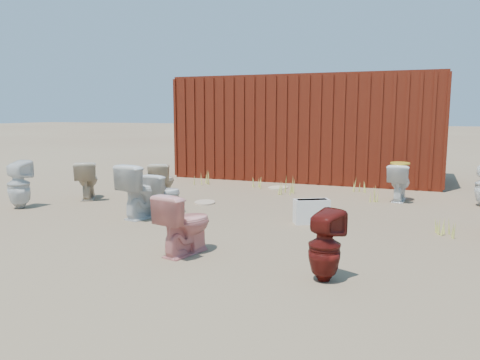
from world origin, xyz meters
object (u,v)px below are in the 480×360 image
(loose_tank, at_px, (312,211))
(toilet_back_beige_right, at_px, (163,181))
(toilet_front_pink, at_px, (185,223))
(toilet_front_maroon, at_px, (325,246))
(toilet_back_a, at_px, (19,185))
(toilet_back_beige_left, at_px, (87,180))
(shipping_container, at_px, (309,128))
(toilet_front_c, at_px, (144,190))
(toilet_back_yellowlid, at_px, (399,182))
(toilet_front_a, at_px, (164,194))

(loose_tank, bearing_deg, toilet_back_beige_right, 134.33)
(toilet_front_pink, relative_size, toilet_front_maroon, 1.02)
(toilet_back_a, relative_size, toilet_back_beige_right, 1.18)
(toilet_back_a, distance_m, toilet_back_beige_left, 1.20)
(shipping_container, relative_size, toilet_front_c, 7.33)
(toilet_front_pink, relative_size, toilet_back_yellowlid, 1.05)
(toilet_front_a, distance_m, toilet_back_a, 2.53)
(toilet_front_c, bearing_deg, loose_tank, -156.01)
(toilet_back_yellowlid, bearing_deg, toilet_back_beige_left, 24.36)
(toilet_front_pink, height_order, toilet_back_beige_right, toilet_front_pink)
(toilet_back_a, xyz_separation_m, toilet_back_yellowlid, (5.82, 2.96, -0.06))
(toilet_back_beige_left, bearing_deg, toilet_front_a, 129.68)
(toilet_front_pink, relative_size, toilet_back_beige_left, 1.01)
(toilet_front_pink, bearing_deg, toilet_front_c, -29.85)
(toilet_front_pink, xyz_separation_m, toilet_front_c, (-1.44, 1.42, 0.06))
(toilet_front_c, bearing_deg, toilet_front_pink, 147.75)
(toilet_front_pink, relative_size, loose_tank, 1.39)
(toilet_back_beige_left, relative_size, toilet_back_beige_right, 1.03)
(shipping_container, bearing_deg, toilet_front_a, -102.59)
(shipping_container, relative_size, toilet_front_pink, 8.62)
(toilet_front_pink, bearing_deg, toilet_front_a, -38.48)
(toilet_back_beige_left, distance_m, toilet_back_yellowlid, 5.65)
(toilet_back_a, height_order, toilet_back_beige_left, toilet_back_a)
(toilet_front_pink, xyz_separation_m, toilet_back_beige_right, (-1.93, 2.78, -0.01))
(toilet_back_beige_right, distance_m, toilet_back_yellowlid, 4.25)
(loose_tank, bearing_deg, shipping_container, 74.11)
(toilet_back_beige_left, height_order, loose_tank, toilet_back_beige_left)
(toilet_front_maroon, distance_m, toilet_back_yellowlid, 4.50)
(toilet_back_yellowlid, bearing_deg, loose_tank, 69.56)
(toilet_front_a, relative_size, toilet_back_beige_left, 0.94)
(toilet_back_beige_left, bearing_deg, toilet_back_a, 33.11)
(toilet_front_c, relative_size, loose_tank, 1.64)
(toilet_front_maroon, xyz_separation_m, toilet_back_beige_left, (-4.87, 2.60, 0.00))
(loose_tank, bearing_deg, toilet_back_a, 158.84)
(toilet_front_a, relative_size, toilet_front_maroon, 0.95)
(toilet_front_maroon, bearing_deg, loose_tank, -49.85)
(loose_tank, bearing_deg, toilet_front_c, 162.20)
(shipping_container, distance_m, toilet_back_beige_right, 4.36)
(toilet_front_pink, relative_size, toilet_back_beige_right, 1.04)
(shipping_container, height_order, toilet_front_a, shipping_container)
(shipping_container, relative_size, toilet_front_maroon, 8.83)
(shipping_container, height_order, toilet_back_beige_left, shipping_container)
(toilet_front_c, distance_m, loose_tank, 2.51)
(toilet_front_maroon, relative_size, loose_tank, 1.36)
(loose_tank, bearing_deg, toilet_back_beige_left, 145.25)
(toilet_front_a, height_order, toilet_back_beige_right, toilet_back_beige_right)
(toilet_front_a, bearing_deg, toilet_front_pink, 135.30)
(toilet_front_maroon, height_order, loose_tank, toilet_front_maroon)
(toilet_front_pink, bearing_deg, loose_tank, -102.91)
(loose_tank, bearing_deg, toilet_front_a, 156.96)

